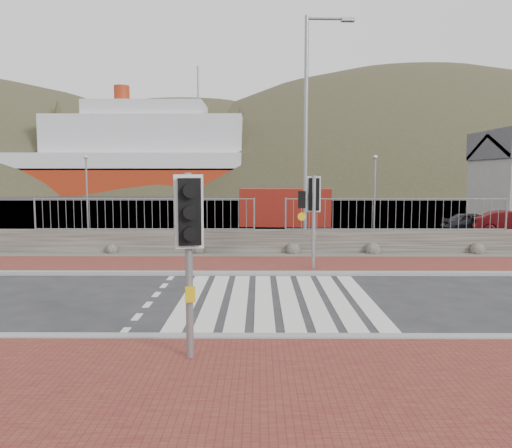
{
  "coord_description": "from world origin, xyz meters",
  "views": [
    {
      "loc": [
        -0.41,
        -11.81,
        2.99
      ],
      "look_at": [
        -0.5,
        3.0,
        1.55
      ],
      "focal_mm": 35.0,
      "sensor_mm": 36.0,
      "label": 1
    }
  ],
  "objects_px": {
    "shipping_container": "(286,207)",
    "car_a": "(474,222)",
    "traffic_signal_near": "(189,227)",
    "ferry": "(107,160)",
    "streetlight": "(310,121)",
    "traffic_signal_far": "(313,202)"
  },
  "relations": [
    {
      "from": "traffic_signal_near",
      "to": "traffic_signal_far",
      "type": "relative_size",
      "value": 1.01
    },
    {
      "from": "traffic_signal_near",
      "to": "car_a",
      "type": "height_order",
      "value": "traffic_signal_near"
    },
    {
      "from": "traffic_signal_near",
      "to": "streetlight",
      "type": "height_order",
      "value": "streetlight"
    },
    {
      "from": "traffic_signal_far",
      "to": "car_a",
      "type": "height_order",
      "value": "traffic_signal_far"
    },
    {
      "from": "ferry",
      "to": "traffic_signal_far",
      "type": "distance_m",
      "value": 69.28
    },
    {
      "from": "traffic_signal_near",
      "to": "traffic_signal_far",
      "type": "bearing_deg",
      "value": 57.26
    },
    {
      "from": "traffic_signal_near",
      "to": "streetlight",
      "type": "relative_size",
      "value": 0.33
    },
    {
      "from": "shipping_container",
      "to": "car_a",
      "type": "xyz_separation_m",
      "value": [
        9.67,
        -3.68,
        -0.57
      ]
    },
    {
      "from": "traffic_signal_near",
      "to": "shipping_container",
      "type": "height_order",
      "value": "traffic_signal_near"
    },
    {
      "from": "ferry",
      "to": "streetlight",
      "type": "bearing_deg",
      "value": -66.31
    },
    {
      "from": "streetlight",
      "to": "car_a",
      "type": "xyz_separation_m",
      "value": [
        9.25,
        6.15,
        -4.6
      ]
    },
    {
      "from": "streetlight",
      "to": "shipping_container",
      "type": "relative_size",
      "value": 1.72
    },
    {
      "from": "traffic_signal_near",
      "to": "traffic_signal_far",
      "type": "xyz_separation_m",
      "value": [
        2.78,
        7.75,
        -0.02
      ]
    },
    {
      "from": "ferry",
      "to": "traffic_signal_near",
      "type": "xyz_separation_m",
      "value": [
        23.13,
        -71.93,
        -3.17
      ]
    },
    {
      "from": "shipping_container",
      "to": "car_a",
      "type": "height_order",
      "value": "shipping_container"
    },
    {
      "from": "traffic_signal_far",
      "to": "streetlight",
      "type": "height_order",
      "value": "streetlight"
    },
    {
      "from": "traffic_signal_near",
      "to": "ferry",
      "type": "bearing_deg",
      "value": 94.79
    },
    {
      "from": "traffic_signal_far",
      "to": "streetlight",
      "type": "bearing_deg",
      "value": -90.27
    },
    {
      "from": "ferry",
      "to": "shipping_container",
      "type": "distance_m",
      "value": 56.4
    },
    {
      "from": "shipping_container",
      "to": "traffic_signal_near",
      "type": "bearing_deg",
      "value": -92.35
    },
    {
      "from": "shipping_container",
      "to": "car_a",
      "type": "distance_m",
      "value": 10.36
    },
    {
      "from": "ferry",
      "to": "streetlight",
      "type": "xyz_separation_m",
      "value": [
        26.23,
        -59.79,
        -0.22
      ]
    }
  ]
}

